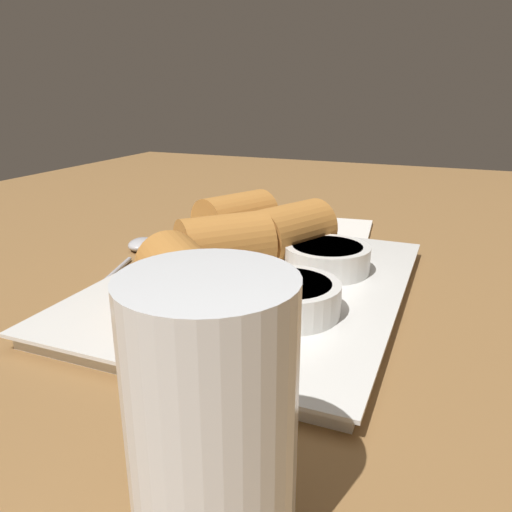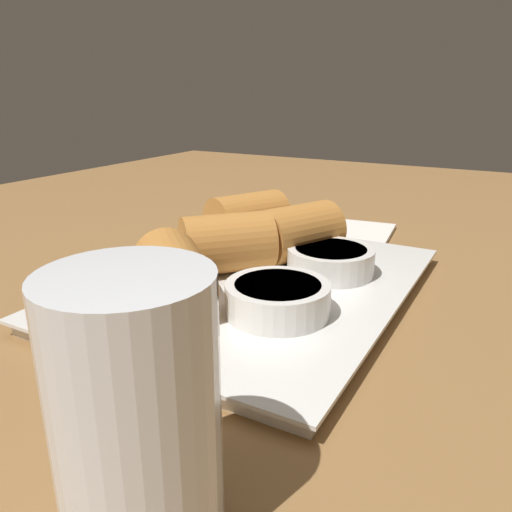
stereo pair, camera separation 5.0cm
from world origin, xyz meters
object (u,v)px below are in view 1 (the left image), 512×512
at_px(dipping_bowl_near, 327,257).
at_px(drinking_glass, 212,419).
at_px(dipping_bowl_far, 288,296).
at_px(napkin, 334,230).
at_px(spoon, 139,247).
at_px(serving_plate, 256,286).

xyz_separation_m(dipping_bowl_near, drinking_glass, (0.30, 0.03, 0.03)).
distance_m(dipping_bowl_far, drinking_glass, 0.20).
bearing_deg(dipping_bowl_far, napkin, -173.23).
relative_size(spoon, drinking_glass, 1.28).
distance_m(napkin, drinking_glass, 0.50).
distance_m(serving_plate, napkin, 0.24).
xyz_separation_m(spoon, napkin, (-0.17, 0.19, -0.00)).
distance_m(spoon, drinking_glass, 0.42).
height_order(spoon, napkin, spoon).
bearing_deg(napkin, dipping_bowl_near, 11.48).
bearing_deg(serving_plate, dipping_bowl_near, 131.03).
height_order(serving_plate, dipping_bowl_far, dipping_bowl_far).
relative_size(serving_plate, dipping_bowl_far, 4.17).
height_order(dipping_bowl_far, drinking_glass, drinking_glass).
bearing_deg(dipping_bowl_near, spoon, -93.78).
bearing_deg(dipping_bowl_near, serving_plate, -48.97).
height_order(serving_plate, dipping_bowl_near, dipping_bowl_near).
bearing_deg(dipping_bowl_near, drinking_glass, 5.89).
distance_m(serving_plate, dipping_bowl_near, 0.08).
relative_size(dipping_bowl_far, napkin, 0.69).
distance_m(dipping_bowl_near, dipping_bowl_far, 0.11).
height_order(serving_plate, napkin, serving_plate).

